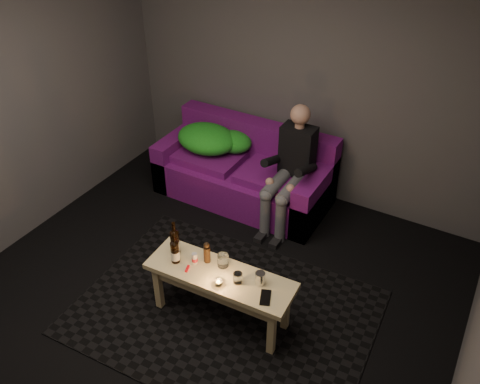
{
  "coord_description": "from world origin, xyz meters",
  "views": [
    {
      "loc": [
        1.77,
        -2.16,
        3.24
      ],
      "look_at": [
        -0.13,
        1.14,
        0.56
      ],
      "focal_mm": 38.0,
      "sensor_mm": 36.0,
      "label": 1
    }
  ],
  "objects_px": {
    "coffee_table": "(220,282)",
    "steel_cup": "(260,278)",
    "sofa": "(245,173)",
    "beer_bottle_a": "(175,241)",
    "beer_bottle_b": "(175,252)",
    "person": "(291,167)"
  },
  "relations": [
    {
      "from": "beer_bottle_a",
      "to": "steel_cup",
      "type": "bearing_deg",
      "value": 1.95
    },
    {
      "from": "sofa",
      "to": "beer_bottle_a",
      "type": "relative_size",
      "value": 6.11
    },
    {
      "from": "person",
      "to": "beer_bottle_b",
      "type": "xyz_separation_m",
      "value": [
        -0.28,
        -1.51,
        -0.04
      ]
    },
    {
      "from": "beer_bottle_b",
      "to": "steel_cup",
      "type": "height_order",
      "value": "beer_bottle_b"
    },
    {
      "from": "coffee_table",
      "to": "sofa",
      "type": "bearing_deg",
      "value": 112.82
    },
    {
      "from": "sofa",
      "to": "person",
      "type": "bearing_deg",
      "value": -14.3
    },
    {
      "from": "beer_bottle_a",
      "to": "beer_bottle_b",
      "type": "bearing_deg",
      "value": -54.83
    },
    {
      "from": "beer_bottle_a",
      "to": "coffee_table",
      "type": "bearing_deg",
      "value": -4.8
    },
    {
      "from": "beer_bottle_b",
      "to": "person",
      "type": "bearing_deg",
      "value": 79.45
    },
    {
      "from": "sofa",
      "to": "person",
      "type": "distance_m",
      "value": 0.69
    },
    {
      "from": "coffee_table",
      "to": "beer_bottle_a",
      "type": "xyz_separation_m",
      "value": [
        -0.44,
        0.04,
        0.2
      ]
    },
    {
      "from": "sofa",
      "to": "steel_cup",
      "type": "distance_m",
      "value": 1.85
    },
    {
      "from": "person",
      "to": "coffee_table",
      "type": "xyz_separation_m",
      "value": [
        0.09,
        -1.46,
        -0.23
      ]
    },
    {
      "from": "coffee_table",
      "to": "steel_cup",
      "type": "height_order",
      "value": "steel_cup"
    },
    {
      "from": "coffee_table",
      "to": "steel_cup",
      "type": "bearing_deg",
      "value": 11.2
    },
    {
      "from": "coffee_table",
      "to": "steel_cup",
      "type": "relative_size",
      "value": 11.45
    },
    {
      "from": "beer_bottle_b",
      "to": "steel_cup",
      "type": "distance_m",
      "value": 0.7
    },
    {
      "from": "person",
      "to": "beer_bottle_b",
      "type": "bearing_deg",
      "value": -100.55
    },
    {
      "from": "steel_cup",
      "to": "beer_bottle_a",
      "type": "bearing_deg",
      "value": -178.05
    },
    {
      "from": "beer_bottle_a",
      "to": "beer_bottle_b",
      "type": "height_order",
      "value": "beer_bottle_a"
    },
    {
      "from": "person",
      "to": "coffee_table",
      "type": "distance_m",
      "value": 1.48
    },
    {
      "from": "person",
      "to": "steel_cup",
      "type": "height_order",
      "value": "person"
    }
  ]
}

